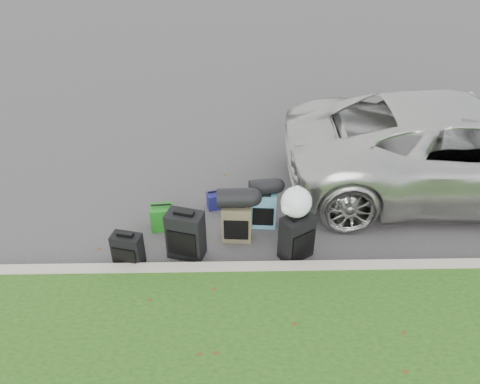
{
  "coord_description": "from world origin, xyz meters",
  "views": [
    {
      "loc": [
        -0.21,
        -5.69,
        4.51
      ],
      "look_at": [
        -0.1,
        0.2,
        0.55
      ],
      "focal_mm": 35.0,
      "sensor_mm": 36.0,
      "label": 1
    }
  ],
  "objects_px": {
    "suitcase_large_black_right": "(297,237)",
    "tote_green": "(162,217)",
    "suitcase_small_black": "(128,250)",
    "tote_navy": "(215,200)",
    "suitcase_olive": "(237,222)",
    "suitcase_teal": "(263,210)",
    "suv": "(461,148)",
    "suitcase_large_black_left": "(186,235)"
  },
  "relations": [
    {
      "from": "suitcase_large_black_right",
      "to": "suitcase_olive",
      "type": "bearing_deg",
      "value": 121.11
    },
    {
      "from": "suitcase_teal",
      "to": "tote_green",
      "type": "relative_size",
      "value": 1.46
    },
    {
      "from": "suitcase_large_black_left",
      "to": "tote_navy",
      "type": "height_order",
      "value": "suitcase_large_black_left"
    },
    {
      "from": "suv",
      "to": "suitcase_olive",
      "type": "height_order",
      "value": "suv"
    },
    {
      "from": "suitcase_large_black_left",
      "to": "suitcase_teal",
      "type": "distance_m",
      "value": 1.32
    },
    {
      "from": "suv",
      "to": "suitcase_large_black_right",
      "type": "bearing_deg",
      "value": 122.08
    },
    {
      "from": "suitcase_small_black",
      "to": "tote_navy",
      "type": "distance_m",
      "value": 1.78
    },
    {
      "from": "suitcase_large_black_left",
      "to": "suv",
      "type": "bearing_deg",
      "value": 36.35
    },
    {
      "from": "suitcase_olive",
      "to": "suitcase_teal",
      "type": "xyz_separation_m",
      "value": [
        0.41,
        0.32,
        -0.02
      ]
    },
    {
      "from": "suitcase_small_black",
      "to": "tote_navy",
      "type": "height_order",
      "value": "suitcase_small_black"
    },
    {
      "from": "suv",
      "to": "suitcase_olive",
      "type": "bearing_deg",
      "value": 110.75
    },
    {
      "from": "suitcase_small_black",
      "to": "suitcase_large_black_right",
      "type": "bearing_deg",
      "value": 16.96
    },
    {
      "from": "suitcase_olive",
      "to": "suv",
      "type": "bearing_deg",
      "value": 22.33
    },
    {
      "from": "suitcase_small_black",
      "to": "suitcase_large_black_right",
      "type": "relative_size",
      "value": 0.74
    },
    {
      "from": "suitcase_large_black_left",
      "to": "suitcase_large_black_right",
      "type": "relative_size",
      "value": 1.06
    },
    {
      "from": "tote_navy",
      "to": "suitcase_large_black_left",
      "type": "bearing_deg",
      "value": -122.61
    },
    {
      "from": "suitcase_teal",
      "to": "suv",
      "type": "bearing_deg",
      "value": 20.34
    },
    {
      "from": "suitcase_large_black_right",
      "to": "tote_navy",
      "type": "xyz_separation_m",
      "value": [
        -1.18,
        1.21,
        -0.21
      ]
    },
    {
      "from": "suitcase_small_black",
      "to": "suitcase_olive",
      "type": "distance_m",
      "value": 1.6
    },
    {
      "from": "suitcase_large_black_right",
      "to": "suitcase_teal",
      "type": "bearing_deg",
      "value": 87.51
    },
    {
      "from": "suv",
      "to": "tote_navy",
      "type": "relative_size",
      "value": 21.47
    },
    {
      "from": "suitcase_small_black",
      "to": "suv",
      "type": "bearing_deg",
      "value": 32.92
    },
    {
      "from": "suitcase_teal",
      "to": "tote_green",
      "type": "distance_m",
      "value": 1.55
    },
    {
      "from": "suv",
      "to": "tote_navy",
      "type": "bearing_deg",
      "value": 98.52
    },
    {
      "from": "suv",
      "to": "suitcase_teal",
      "type": "relative_size",
      "value": 10.37
    },
    {
      "from": "tote_navy",
      "to": "suv",
      "type": "bearing_deg",
      "value": -8.04
    },
    {
      "from": "suv",
      "to": "suitcase_olive",
      "type": "xyz_separation_m",
      "value": [
        -3.74,
        -1.27,
        -0.51
      ]
    },
    {
      "from": "suitcase_small_black",
      "to": "tote_navy",
      "type": "xyz_separation_m",
      "value": [
        1.17,
        1.34,
        -0.12
      ]
    },
    {
      "from": "suitcase_large_black_right",
      "to": "suv",
      "type": "bearing_deg",
      "value": -2.48
    },
    {
      "from": "suitcase_large_black_right",
      "to": "tote_green",
      "type": "height_order",
      "value": "suitcase_large_black_right"
    },
    {
      "from": "suitcase_olive",
      "to": "suitcase_teal",
      "type": "bearing_deg",
      "value": 41.03
    },
    {
      "from": "suitcase_small_black",
      "to": "suitcase_teal",
      "type": "distance_m",
      "value": 2.1
    },
    {
      "from": "suitcase_small_black",
      "to": "tote_navy",
      "type": "bearing_deg",
      "value": 62.87
    },
    {
      "from": "suitcase_small_black",
      "to": "suitcase_teal",
      "type": "xyz_separation_m",
      "value": [
        1.92,
        0.85,
        0.03
      ]
    },
    {
      "from": "suitcase_olive",
      "to": "suitcase_large_black_right",
      "type": "distance_m",
      "value": 0.93
    },
    {
      "from": "suitcase_olive",
      "to": "suitcase_large_black_left",
      "type": "bearing_deg",
      "value": -150.27
    },
    {
      "from": "suitcase_olive",
      "to": "tote_green",
      "type": "height_order",
      "value": "suitcase_olive"
    },
    {
      "from": "suitcase_olive",
      "to": "suitcase_teal",
      "type": "height_order",
      "value": "suitcase_olive"
    },
    {
      "from": "suv",
      "to": "tote_navy",
      "type": "height_order",
      "value": "suv"
    },
    {
      "from": "suitcase_olive",
      "to": "suitcase_large_black_right",
      "type": "height_order",
      "value": "suitcase_large_black_right"
    },
    {
      "from": "suitcase_teal",
      "to": "suitcase_small_black",
      "type": "bearing_deg",
      "value": -151.71
    },
    {
      "from": "suitcase_large_black_left",
      "to": "suitcase_large_black_right",
      "type": "xyz_separation_m",
      "value": [
        1.55,
        -0.06,
        -0.02
      ]
    }
  ]
}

